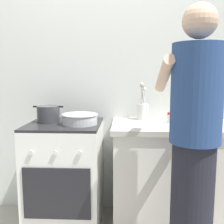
{
  "coord_description": "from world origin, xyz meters",
  "views": [
    {
      "loc": [
        0.15,
        -2.01,
        1.31
      ],
      "look_at": [
        0.05,
        0.12,
        1.0
      ],
      "focal_mm": 42.68,
      "sensor_mm": 36.0,
      "label": 1
    }
  ],
  "objects_px": {
    "mixing_bowl": "(80,118)",
    "person": "(194,149)",
    "stove_range": "(66,175)",
    "pot": "(48,114)",
    "utensil_crock": "(143,109)",
    "oil_bottle": "(203,113)",
    "spice_bottle": "(170,118)"
  },
  "relations": [
    {
      "from": "pot",
      "to": "spice_bottle",
      "type": "distance_m",
      "value": 1.02
    },
    {
      "from": "oil_bottle",
      "to": "stove_range",
      "type": "bearing_deg",
      "value": 178.2
    },
    {
      "from": "pot",
      "to": "mixing_bowl",
      "type": "height_order",
      "value": "pot"
    },
    {
      "from": "utensil_crock",
      "to": "oil_bottle",
      "type": "bearing_deg",
      "value": -27.41
    },
    {
      "from": "mixing_bowl",
      "to": "spice_bottle",
      "type": "distance_m",
      "value": 0.74
    },
    {
      "from": "spice_bottle",
      "to": "oil_bottle",
      "type": "height_order",
      "value": "oil_bottle"
    },
    {
      "from": "mixing_bowl",
      "to": "spice_bottle",
      "type": "relative_size",
      "value": 3.33
    },
    {
      "from": "mixing_bowl",
      "to": "oil_bottle",
      "type": "height_order",
      "value": "oil_bottle"
    },
    {
      "from": "mixing_bowl",
      "to": "utensil_crock",
      "type": "relative_size",
      "value": 0.9
    },
    {
      "from": "utensil_crock",
      "to": "person",
      "type": "relative_size",
      "value": 0.19
    },
    {
      "from": "person",
      "to": "oil_bottle",
      "type": "bearing_deg",
      "value": 69.52
    },
    {
      "from": "stove_range",
      "to": "pot",
      "type": "relative_size",
      "value": 3.54
    },
    {
      "from": "oil_bottle",
      "to": "person",
      "type": "xyz_separation_m",
      "value": [
        -0.2,
        -0.55,
        -0.14
      ]
    },
    {
      "from": "stove_range",
      "to": "utensil_crock",
      "type": "relative_size",
      "value": 2.72
    },
    {
      "from": "oil_bottle",
      "to": "pot",
      "type": "bearing_deg",
      "value": 176.95
    },
    {
      "from": "mixing_bowl",
      "to": "person",
      "type": "height_order",
      "value": "person"
    },
    {
      "from": "pot",
      "to": "spice_bottle",
      "type": "xyz_separation_m",
      "value": [
        1.02,
        0.02,
        -0.03
      ]
    },
    {
      "from": "utensil_crock",
      "to": "spice_bottle",
      "type": "height_order",
      "value": "utensil_crock"
    },
    {
      "from": "stove_range",
      "to": "person",
      "type": "distance_m",
      "value": 1.16
    },
    {
      "from": "mixing_bowl",
      "to": "oil_bottle",
      "type": "distance_m",
      "value": 0.99
    },
    {
      "from": "spice_bottle",
      "to": "mixing_bowl",
      "type": "bearing_deg",
      "value": -172.74
    },
    {
      "from": "stove_range",
      "to": "spice_bottle",
      "type": "relative_size",
      "value": 10.1
    },
    {
      "from": "spice_bottle",
      "to": "person",
      "type": "bearing_deg",
      "value": -86.22
    },
    {
      "from": "stove_range",
      "to": "person",
      "type": "height_order",
      "value": "person"
    },
    {
      "from": "pot",
      "to": "utensil_crock",
      "type": "distance_m",
      "value": 0.82
    },
    {
      "from": "oil_bottle",
      "to": "person",
      "type": "height_order",
      "value": "person"
    },
    {
      "from": "spice_bottle",
      "to": "person",
      "type": "xyz_separation_m",
      "value": [
        0.04,
        -0.63,
        -0.08
      ]
    },
    {
      "from": "stove_range",
      "to": "oil_bottle",
      "type": "bearing_deg",
      "value": -1.8
    },
    {
      "from": "stove_range",
      "to": "utensil_crock",
      "type": "bearing_deg",
      "value": 16.97
    },
    {
      "from": "pot",
      "to": "oil_bottle",
      "type": "relative_size",
      "value": 1.07
    },
    {
      "from": "spice_bottle",
      "to": "oil_bottle",
      "type": "bearing_deg",
      "value": -18.89
    },
    {
      "from": "mixing_bowl",
      "to": "utensil_crock",
      "type": "xyz_separation_m",
      "value": [
        0.53,
        0.25,
        0.05
      ]
    }
  ]
}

